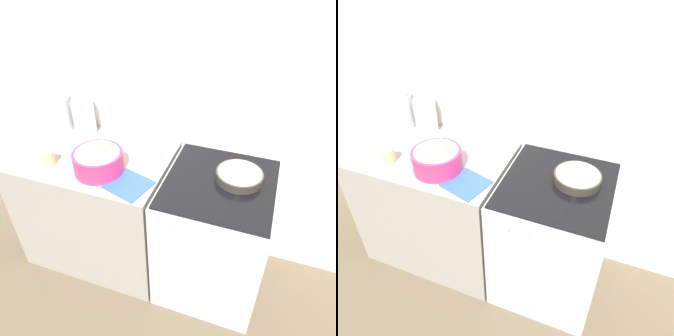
% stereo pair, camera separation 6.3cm
% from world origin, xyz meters
% --- Properties ---
extents(ground_plane, '(12.00, 12.00, 0.00)m').
position_xyz_m(ground_plane, '(0.00, 0.00, 0.00)').
color(ground_plane, brown).
extents(wall_back, '(4.98, 0.05, 2.40)m').
position_xyz_m(wall_back, '(0.00, 0.70, 1.20)').
color(wall_back, white).
rests_on(wall_back, ground_plane).
extents(countertop_cabinet, '(0.99, 0.68, 0.89)m').
position_xyz_m(countertop_cabinet, '(-0.50, 0.34, 0.44)').
color(countertop_cabinet, '#9E998E').
rests_on(countertop_cabinet, ground_plane).
extents(stove, '(0.64, 0.70, 0.89)m').
position_xyz_m(stove, '(0.34, 0.34, 0.44)').
color(stove, silver).
rests_on(stove, ground_plane).
extents(mixing_bowl, '(0.29, 0.29, 0.27)m').
position_xyz_m(mixing_bowl, '(-0.37, 0.21, 0.96)').
color(mixing_bowl, '#E0336B').
rests_on(mixing_bowl, countertop_cabinet).
extents(baking_pan, '(0.27, 0.27, 0.05)m').
position_xyz_m(baking_pan, '(0.43, 0.40, 0.92)').
color(baking_pan, '#38332D').
rests_on(baking_pan, stove).
extents(storage_jar_left, '(0.17, 0.17, 0.25)m').
position_xyz_m(storage_jar_left, '(-0.87, 0.57, 1.00)').
color(storage_jar_left, silver).
rests_on(storage_jar_left, countertop_cabinet).
extents(storage_jar_middle, '(0.15, 0.15, 0.25)m').
position_xyz_m(storage_jar_middle, '(-0.67, 0.57, 1.00)').
color(storage_jar_middle, silver).
rests_on(storage_jar_middle, countertop_cabinet).
extents(tin_can, '(0.08, 0.08, 0.09)m').
position_xyz_m(tin_can, '(-0.69, 0.16, 0.94)').
color(tin_can, beige).
rests_on(tin_can, countertop_cabinet).
extents(recipe_page, '(0.28, 0.27, 0.01)m').
position_xyz_m(recipe_page, '(-0.14, 0.14, 0.89)').
color(recipe_page, '#3359B2').
rests_on(recipe_page, countertop_cabinet).
extents(measuring_spoon, '(0.12, 0.04, 0.04)m').
position_xyz_m(measuring_spoon, '(-0.48, 0.16, 0.90)').
color(measuring_spoon, white).
rests_on(measuring_spoon, countertop_cabinet).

